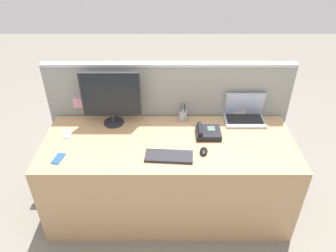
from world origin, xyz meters
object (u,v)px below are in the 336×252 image
(desk_phone, at_px, (207,132))
(pen_cup, at_px, (182,116))
(desktop_monitor, at_px, (110,96))
(computer_mouse_right_hand, at_px, (203,151))
(keyboard_main, at_px, (168,156))
(cell_phone_blue_case, at_px, (57,159))
(laptop, at_px, (243,113))
(cell_phone_silver_slab, at_px, (66,134))

(desk_phone, relative_size, pen_cup, 1.10)
(desktop_monitor, xyz_separation_m, computer_mouse_right_hand, (0.75, -0.42, -0.25))
(keyboard_main, bearing_deg, cell_phone_blue_case, -174.78)
(desk_phone, distance_m, pen_cup, 0.30)
(laptop, xyz_separation_m, computer_mouse_right_hand, (-0.40, -0.48, -0.05))
(laptop, height_order, computer_mouse_right_hand, laptop)
(laptop, xyz_separation_m, pen_cup, (-0.55, -0.02, -0.01))
(laptop, bearing_deg, desk_phone, -145.00)
(laptop, distance_m, keyboard_main, 0.86)
(desktop_monitor, distance_m, laptop, 1.17)
(desk_phone, height_order, pen_cup, pen_cup)
(keyboard_main, xyz_separation_m, cell_phone_silver_slab, (-0.85, 0.30, -0.01))
(desk_phone, relative_size, computer_mouse_right_hand, 2.02)
(laptop, bearing_deg, computer_mouse_right_hand, -129.99)
(laptop, bearing_deg, cell_phone_blue_case, -159.86)
(laptop, bearing_deg, pen_cup, -177.87)
(keyboard_main, distance_m, cell_phone_silver_slab, 0.90)
(keyboard_main, bearing_deg, cell_phone_silver_slab, 164.38)
(pen_cup, relative_size, cell_phone_silver_slab, 1.48)
(cell_phone_silver_slab, height_order, cell_phone_blue_case, same)
(laptop, relative_size, computer_mouse_right_hand, 3.53)
(computer_mouse_right_hand, height_order, cell_phone_silver_slab, computer_mouse_right_hand)
(computer_mouse_right_hand, xyz_separation_m, pen_cup, (-0.14, 0.46, 0.03))
(cell_phone_silver_slab, bearing_deg, pen_cup, -1.49)
(desktop_monitor, xyz_separation_m, cell_phone_silver_slab, (-0.37, -0.18, -0.26))
(laptop, relative_size, keyboard_main, 0.97)
(desktop_monitor, height_order, laptop, desktop_monitor)
(desk_phone, xyz_separation_m, keyboard_main, (-0.32, -0.29, -0.02))
(computer_mouse_right_hand, relative_size, cell_phone_blue_case, 0.81)
(desk_phone, xyz_separation_m, pen_cup, (-0.20, 0.22, 0.02))
(desktop_monitor, distance_m, cell_phone_silver_slab, 0.48)
(cell_phone_blue_case, bearing_deg, laptop, 30.85)
(desk_phone, distance_m, computer_mouse_right_hand, 0.24)
(laptop, height_order, keyboard_main, laptop)
(pen_cup, relative_size, cell_phone_blue_case, 1.49)
(pen_cup, height_order, cell_phone_silver_slab, pen_cup)
(desktop_monitor, height_order, desk_phone, desktop_monitor)
(desktop_monitor, xyz_separation_m, keyboard_main, (0.48, -0.48, -0.25))
(laptop, height_order, cell_phone_blue_case, laptop)
(keyboard_main, relative_size, computer_mouse_right_hand, 3.62)
(laptop, xyz_separation_m, cell_phone_blue_case, (-1.50, -0.55, -0.06))
(desktop_monitor, height_order, computer_mouse_right_hand, desktop_monitor)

